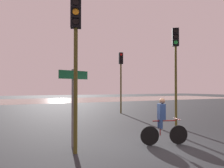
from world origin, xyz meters
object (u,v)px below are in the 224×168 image
(traffic_light_far_right, at_px, (121,71))
(direction_sign_post, at_px, (73,96))
(traffic_light_near_right, at_px, (176,59))
(traffic_light_near_left, at_px, (76,46))
(cyclist, at_px, (162,121))

(traffic_light_far_right, xyz_separation_m, direction_sign_post, (-6.22, -8.03, -1.62))
(traffic_light_near_right, bearing_deg, traffic_light_near_left, 56.24)
(traffic_light_near_left, bearing_deg, traffic_light_far_right, -107.73)
(traffic_light_near_left, bearing_deg, traffic_light_near_right, -142.67)
(traffic_light_near_left, relative_size, direction_sign_post, 1.80)
(traffic_light_near_left, xyz_separation_m, cyclist, (3.01, -0.35, -2.43))
(direction_sign_post, xyz_separation_m, cyclist, (2.87, -1.09, -0.88))
(traffic_light_near_left, xyz_separation_m, direction_sign_post, (0.14, 0.74, -1.55))
(traffic_light_far_right, height_order, traffic_light_near_left, traffic_light_far_right)
(direction_sign_post, relative_size, cyclist, 1.58)
(traffic_light_near_right, relative_size, traffic_light_near_left, 1.07)
(traffic_light_near_right, distance_m, traffic_light_near_left, 6.15)
(traffic_light_near_left, distance_m, direction_sign_post, 1.72)
(traffic_light_far_right, xyz_separation_m, cyclist, (-3.35, -9.12, -2.50))
(traffic_light_near_right, distance_m, direction_sign_post, 6.07)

